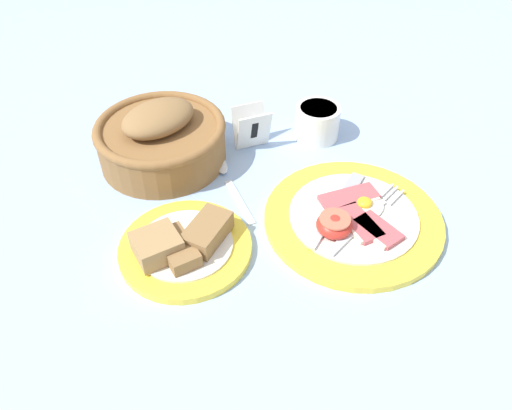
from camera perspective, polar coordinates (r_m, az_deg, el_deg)
ground_plane at (r=0.74m, az=7.07°, el=-3.46°), size 3.00×3.00×0.00m
breakfast_plate at (r=0.76m, az=10.88°, el=-1.44°), size 0.27×0.27×0.04m
bread_plate at (r=0.71m, az=-8.28°, el=-4.58°), size 0.19×0.19×0.05m
sugar_cup at (r=0.91m, az=7.03°, el=9.49°), size 0.08×0.08×0.06m
bread_basket at (r=0.86m, az=-10.78°, el=7.55°), size 0.22×0.22×0.11m
number_card at (r=0.88m, az=-0.50°, el=8.79°), size 0.06×0.05×0.07m
teaspoon_by_saucer at (r=0.84m, az=-3.79°, el=3.87°), size 0.03×0.19×0.01m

